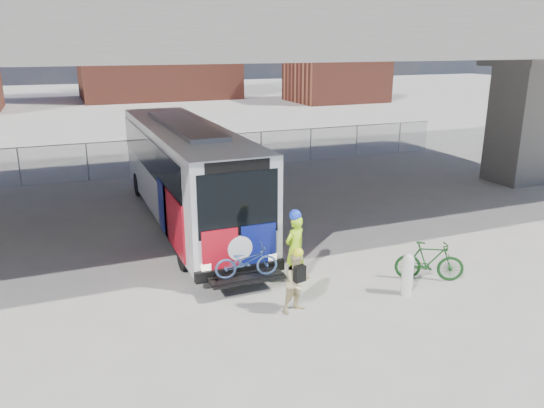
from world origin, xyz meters
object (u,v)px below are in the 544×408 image
cyclist_tan (297,282)px  bike_parked (429,261)px  cyclist_hivis (295,247)px  bollard (408,273)px  bus (185,166)px

cyclist_tan → bike_parked: (4.19, 0.26, -0.23)m
cyclist_hivis → cyclist_tan: bearing=44.6°
cyclist_hivis → bike_parked: cyclist_hivis is taller
bollard → bike_parked: 1.22m
cyclist_hivis → bike_parked: size_ratio=1.10×
bollard → cyclist_hivis: cyclist_hivis is taller
cyclist_hivis → cyclist_tan: (-0.68, -1.65, -0.21)m
bus → bollard: 9.24m
bike_parked → bollard: bearing=144.3°
bus → bike_parked: (5.02, -7.72, -1.54)m
bollard → cyclist_tan: (-3.08, 0.25, 0.19)m
bus → bike_parked: size_ratio=6.83×
bollard → cyclist_hivis: size_ratio=0.54×
bus → bollard: bus is taller
bus → bollard: bearing=-64.6°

